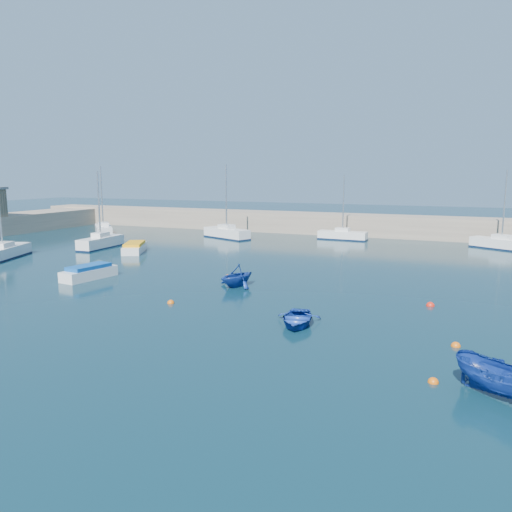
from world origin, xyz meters
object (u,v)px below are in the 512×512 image
at_px(motorboat_2, 134,248).
at_px(dinghy_right, 505,380).
at_px(sailboat_5, 227,233).
at_px(motorboat_1, 89,272).
at_px(sailboat_7, 501,243).
at_px(dinghy_left, 237,276).
at_px(sailboat_3, 101,242).
at_px(sailboat_6, 342,235).
at_px(dinghy_center, 297,319).
at_px(sailboat_2, 3,252).
at_px(sailboat_4, 103,230).

distance_m(motorboat_2, dinghy_right, 38.76).
bearing_deg(motorboat_2, sailboat_5, 48.65).
bearing_deg(motorboat_2, motorboat_1, -94.58).
relative_size(sailboat_7, dinghy_left, 2.74).
bearing_deg(sailboat_7, sailboat_3, 142.08).
bearing_deg(sailboat_6, dinghy_center, -168.30).
bearing_deg(sailboat_5, sailboat_3, 169.60).
xyz_separation_m(sailboat_3, motorboat_2, (4.86, -0.80, -0.19)).
bearing_deg(sailboat_3, motorboat_2, -12.55).
distance_m(motorboat_1, motorboat_2, 12.74).
relative_size(motorboat_2, dinghy_center, 1.55).
bearing_deg(dinghy_center, sailboat_7, 60.24).
relative_size(sailboat_6, sailboat_7, 0.93).
bearing_deg(motorboat_2, sailboat_6, 19.85).
xyz_separation_m(sailboat_2, sailboat_7, (42.37, 24.50, 0.00)).
xyz_separation_m(sailboat_4, sailboat_5, (16.32, 2.73, 0.04)).
bearing_deg(motorboat_1, sailboat_2, 171.81).
distance_m(sailboat_4, dinghy_left, 35.23).
relative_size(motorboat_2, dinghy_left, 1.71).
distance_m(sailboat_5, dinghy_left, 26.28).
height_order(motorboat_1, dinghy_right, dinghy_right).
distance_m(sailboat_4, sailboat_5, 16.55).
relative_size(sailboat_3, sailboat_4, 0.92).
distance_m(sailboat_2, sailboat_4, 18.97).
relative_size(sailboat_5, motorboat_1, 1.98).
bearing_deg(motorboat_1, dinghy_left, 17.98).
distance_m(sailboat_2, sailboat_6, 36.03).
bearing_deg(sailboat_7, dinghy_right, -152.78).
bearing_deg(sailboat_2, dinghy_right, -39.52).
bearing_deg(sailboat_7, sailboat_5, 125.92).
height_order(sailboat_7, motorboat_2, sailboat_7).
bearing_deg(sailboat_2, sailboat_6, 24.55).
bearing_deg(dinghy_left, sailboat_2, -164.95).
bearing_deg(dinghy_center, sailboat_4, 130.96).
xyz_separation_m(sailboat_7, motorboat_1, (-28.90, -28.39, -0.11)).
bearing_deg(dinghy_left, sailboat_4, 164.00).
height_order(dinghy_center, dinghy_left, dinghy_left).
relative_size(sailboat_2, motorboat_1, 2.03).
relative_size(sailboat_4, motorboat_2, 1.71).
height_order(sailboat_4, dinghy_center, sailboat_4).
height_order(sailboat_4, motorboat_2, sailboat_4).
height_order(dinghy_center, dinghy_right, dinghy_right).
relative_size(dinghy_center, dinghy_left, 1.10).
bearing_deg(dinghy_center, dinghy_left, 122.88).
xyz_separation_m(dinghy_center, dinghy_right, (9.31, -5.35, 0.37)).
distance_m(motorboat_1, dinghy_left, 11.37).
xyz_separation_m(sailboat_6, motorboat_1, (-12.04, -29.34, -0.07)).
distance_m(motorboat_1, dinghy_right, 29.01).
bearing_deg(dinghy_center, dinghy_right, -41.25).
distance_m(sailboat_3, sailboat_4, 12.59).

